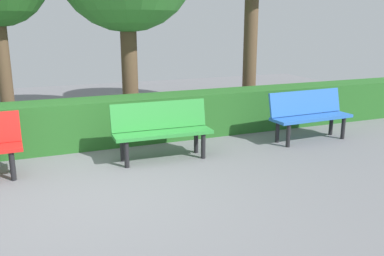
% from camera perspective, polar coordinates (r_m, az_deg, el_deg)
% --- Properties ---
extents(ground_plane, '(18.51, 18.51, 0.00)m').
position_cam_1_polar(ground_plane, '(5.27, -13.90, -8.47)').
color(ground_plane, slate).
extents(bench_blue, '(1.52, 0.53, 0.86)m').
position_cam_1_polar(bench_blue, '(7.46, 15.95, 2.02)').
color(bench_blue, blue).
rests_on(bench_blue, ground_plane).
extents(bench_green, '(1.49, 0.50, 0.86)m').
position_cam_1_polar(bench_green, '(6.18, -4.26, 0.03)').
color(bench_green, '#2D8C38').
rests_on(bench_green, ground_plane).
extents(hedge_row, '(14.51, 0.68, 0.78)m').
position_cam_1_polar(hedge_row, '(7.23, -6.67, 1.36)').
color(hedge_row, '#266023').
rests_on(hedge_row, ground_plane).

